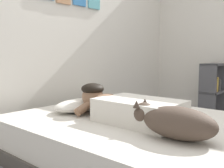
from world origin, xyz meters
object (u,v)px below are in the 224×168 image
object	(u,v)px
pillow	(79,105)
cell_phone	(182,115)
dog	(174,121)
coffee_cup	(107,106)
bookshelf	(212,89)
person_lying	(125,107)
bed	(130,138)

from	to	relation	value
pillow	cell_phone	bearing A→B (deg)	-61.87
dog	coffee_cup	distance (m)	0.95
dog	bookshelf	xyz separation A→B (m)	(2.30, 0.58, -0.07)
cell_phone	pillow	bearing A→B (deg)	118.13
pillow	dog	world-z (taller)	dog
person_lying	cell_phone	bearing A→B (deg)	-34.55
cell_phone	bookshelf	world-z (taller)	bookshelf
coffee_cup	cell_phone	bearing A→B (deg)	-71.80
person_lying	coffee_cup	size ratio (longest dim) A/B	7.36
dog	coffee_cup	world-z (taller)	dog
bed	cell_phone	world-z (taller)	cell_phone
bookshelf	bed	bearing A→B (deg)	-178.55
dog	pillow	bearing A→B (deg)	81.85
dog	coffee_cup	size ratio (longest dim) A/B	4.60
person_lying	pillow	bearing A→B (deg)	91.50
pillow	cell_phone	size ratio (longest dim) A/B	3.71
bed	cell_phone	bearing A→B (deg)	-43.34
dog	cell_phone	size ratio (longest dim) A/B	4.11
person_lying	bookshelf	bearing A→B (deg)	1.86
coffee_cup	cell_phone	size ratio (longest dim) A/B	0.89
bed	coffee_cup	distance (m)	0.43
person_lying	bookshelf	world-z (taller)	bookshelf
person_lying	cell_phone	xyz separation A→B (m)	(0.42, -0.29, -0.10)
cell_phone	coffee_cup	bearing A→B (deg)	108.20
cell_phone	bookshelf	xyz separation A→B (m)	(1.72, 0.36, 0.03)
dog	coffee_cup	xyz separation A→B (m)	(0.37, 0.88, -0.07)
person_lying	coffee_cup	distance (m)	0.43
coffee_cup	person_lying	bearing A→B (deg)	-118.94
dog	bookshelf	distance (m)	2.38
pillow	bookshelf	bearing A→B (deg)	-11.88
person_lying	bookshelf	distance (m)	2.14
pillow	bookshelf	world-z (taller)	bookshelf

